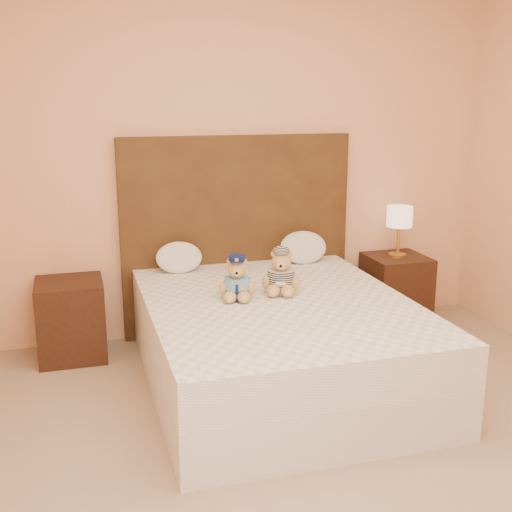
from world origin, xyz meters
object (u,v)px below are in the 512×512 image
Objects in this scene: pillow_right at (303,246)px; teddy_prisoner at (281,272)px; nightstand_right at (395,290)px; lamp at (399,219)px; bed at (278,342)px; nightstand_left at (71,319)px; pillow_left at (179,256)px; teddy_police at (237,278)px.

teddy_prisoner is at bearing -120.55° from pillow_right.
teddy_prisoner reaches higher than nightstand_right.
nightstand_right is 0.57m from lamp.
bed is at bearing -147.38° from nightstand_right.
nightstand_left is 1.50× the size of pillow_right.
nightstand_left is at bearing -177.77° from pillow_left.
bed is 0.49m from teddy_police.
pillow_right is (0.41, 0.69, -0.01)m from teddy_prisoner.
nightstand_right is 1.92× the size of teddy_prisoner.
teddy_prisoner is 0.86× the size of pillow_left.
teddy_prisoner reaches higher than teddy_police.
pillow_right is (0.71, 0.73, -0.01)m from teddy_police.
teddy_police reaches higher than pillow_right.
teddy_police is (-1.49, -0.70, 0.41)m from nightstand_right.
pillow_right is at bearing 80.00° from teddy_prisoner.
teddy_prisoner reaches higher than pillow_right.
teddy_prisoner is 0.88m from pillow_left.
nightstand_left is at bearing 160.87° from teddy_police.
nightstand_left is at bearing 147.38° from bed.
teddy_prisoner is at bearing 22.77° from teddy_police.
nightstand_right is 1.38× the size of lamp.
teddy_prisoner is at bearing -150.90° from lamp.
teddy_police is at bearing -34.70° from nightstand_left.
lamp reaches higher than pillow_left.
bed is 5.00× the size of lamp.
nightstand_left is 1.77m from pillow_right.
pillow_left is (-1.73, 0.03, 0.39)m from nightstand_right.
bed is 1.48m from nightstand_left.
teddy_prisoner is at bearing -26.77° from nightstand_left.
pillow_right reaches higher than pillow_left.
teddy_prisoner is 0.78× the size of pillow_right.
bed is 1.59m from lamp.
nightstand_right is at bearing 32.62° from bed.
pillow_right reaches higher than nightstand_left.
teddy_police is (-1.49, -0.70, -0.16)m from lamp.
bed is 3.64× the size of nightstand_right.
pillow_left reaches higher than nightstand_right.
teddy_police is at bearing -152.25° from teddy_prisoner.
lamp reaches higher than nightstand_left.
pillow_left is at bearing 179.01° from nightstand_right.
lamp is at bearing 49.65° from teddy_prisoner.
lamp is at bearing 180.00° from nightstand_right.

